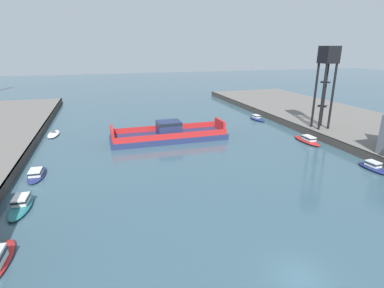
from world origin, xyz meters
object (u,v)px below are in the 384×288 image
Objects in this scene: moored_boat_mid_left at (374,167)px; moored_boat_far_left at (21,204)px; moored_boat_near_left at (36,174)px; moored_boat_mid_right at (257,118)px; chain_ferry at (169,134)px; crane_tower at (328,66)px; moored_boat_far_right at (54,134)px; moored_boat_near_right at (307,140)px.

moored_boat_far_left is (-47.18, 2.69, 0.00)m from moored_boat_mid_left.
moored_boat_near_left is 48.53m from moored_boat_mid_left.
moored_boat_mid_left reaches higher than moored_boat_mid_right.
moored_boat_mid_left is at bearing -3.26° from moored_boat_far_left.
moored_boat_mid_left is (25.53, -23.54, -0.65)m from chain_ferry.
crane_tower is (5.01, 18.47, 13.25)m from moored_boat_mid_left.
chain_ferry is 3.41× the size of moored_boat_far_left.
moored_boat_far_left is at bearing -89.38° from moored_boat_far_right.
crane_tower is (52.53, -15.16, 13.45)m from moored_boat_far_right.
moored_boat_far_left is at bearing -90.60° from moored_boat_near_left.
chain_ferry is 3.44× the size of moored_boat_near_left.
moored_boat_near_right is at bearing -20.18° from chain_ferry.
moored_boat_near_left is 0.91× the size of moored_boat_near_right.
moored_boat_far_left is at bearing -165.79° from moored_boat_near_right.
crane_tower is at bearing 34.90° from moored_boat_near_right.
chain_ferry is at bearing 170.57° from crane_tower.
moored_boat_mid_left is at bearing -35.29° from moored_boat_far_right.
moored_boat_far_right is at bearing 157.68° from moored_boat_near_right.
moored_boat_near_right is 1.09× the size of moored_boat_far_left.
moored_boat_far_left is at bearing -163.17° from crane_tower.
moored_boat_far_left is (-46.42, -11.75, -0.02)m from moored_boat_near_right.
moored_boat_near_left is 1.03× the size of moored_boat_far_right.
moored_boat_near_right is 1.29× the size of moored_boat_mid_left.
chain_ferry is 3.98× the size of moored_boat_mid_right.
chain_ferry is at bearing 43.93° from moored_boat_far_left.
chain_ferry is 33.42m from crane_tower.
moored_boat_mid_right is at bearing 33.95° from moored_boat_far_left.
moored_boat_near_right is 1.27× the size of moored_boat_mid_right.
moored_boat_near_right is (46.32, 2.69, 0.07)m from moored_boat_near_left.
crane_tower is (52.10, 6.72, 13.30)m from moored_boat_near_left.
moored_boat_far_right is (-21.99, 10.09, -0.85)m from chain_ferry.
moored_boat_far_right is at bearing -179.86° from moored_boat_mid_right.
moored_boat_far_right is (-46.75, 19.19, -0.22)m from moored_boat_near_right.
moored_boat_near_left is at bearing 89.40° from moored_boat_far_left.
crane_tower is at bearing -68.36° from moored_boat_mid_right.
moored_boat_mid_left is 0.34× the size of crane_tower.
moored_boat_mid_right is (-0.28, 19.30, -0.03)m from moored_boat_near_right.
chain_ferry is 3.52× the size of moored_boat_far_right.
moored_boat_near_right is 50.54m from moored_boat_far_right.
crane_tower is at bearing -16.10° from moored_boat_far_right.
moored_boat_mid_right is (46.04, 21.99, 0.04)m from moored_boat_near_left.
moored_boat_far_left is 1.03× the size of moored_boat_far_right.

